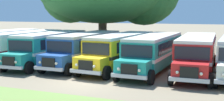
{
  "coord_description": "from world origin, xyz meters",
  "views": [
    {
      "loc": [
        9.0,
        -17.37,
        4.62
      ],
      "look_at": [
        0.0,
        4.88,
        1.6
      ],
      "focal_mm": 48.15,
      "sensor_mm": 36.0,
      "label": 1
    }
  ],
  "objects_px": {
    "parked_bus_slot_2": "(50,46)",
    "parked_bus_slot_4": "(121,49)",
    "parked_bus_slot_6": "(197,52)",
    "parked_bus_slot_0": "(1,43)",
    "parked_bus_slot_1": "(23,45)",
    "parked_bus_slot_3": "(86,47)",
    "parked_bus_slot_5": "(154,51)"
  },
  "relations": [
    {
      "from": "parked_bus_slot_4",
      "to": "parked_bus_slot_6",
      "type": "height_order",
      "value": "same"
    },
    {
      "from": "parked_bus_slot_4",
      "to": "parked_bus_slot_5",
      "type": "xyz_separation_m",
      "value": [
        2.95,
        -0.25,
        0.0
      ]
    },
    {
      "from": "parked_bus_slot_3",
      "to": "parked_bus_slot_5",
      "type": "relative_size",
      "value": 1.0
    },
    {
      "from": "parked_bus_slot_1",
      "to": "parked_bus_slot_3",
      "type": "bearing_deg",
      "value": 95.77
    },
    {
      "from": "parked_bus_slot_1",
      "to": "parked_bus_slot_2",
      "type": "distance_m",
      "value": 3.08
    },
    {
      "from": "parked_bus_slot_3",
      "to": "parked_bus_slot_6",
      "type": "bearing_deg",
      "value": 91.6
    },
    {
      "from": "parked_bus_slot_1",
      "to": "parked_bus_slot_0",
      "type": "bearing_deg",
      "value": -98.11
    },
    {
      "from": "parked_bus_slot_1",
      "to": "parked_bus_slot_5",
      "type": "bearing_deg",
      "value": 91.9
    },
    {
      "from": "parked_bus_slot_2",
      "to": "parked_bus_slot_5",
      "type": "distance_m",
      "value": 9.62
    },
    {
      "from": "parked_bus_slot_1",
      "to": "parked_bus_slot_6",
      "type": "relative_size",
      "value": 1.0
    },
    {
      "from": "parked_bus_slot_5",
      "to": "parked_bus_slot_6",
      "type": "height_order",
      "value": "same"
    },
    {
      "from": "parked_bus_slot_0",
      "to": "parked_bus_slot_3",
      "type": "relative_size",
      "value": 1.0
    },
    {
      "from": "parked_bus_slot_2",
      "to": "parked_bus_slot_5",
      "type": "relative_size",
      "value": 1.0
    },
    {
      "from": "parked_bus_slot_1",
      "to": "parked_bus_slot_4",
      "type": "xyz_separation_m",
      "value": [
        9.74,
        0.48,
        0.0
      ]
    },
    {
      "from": "parked_bus_slot_1",
      "to": "parked_bus_slot_5",
      "type": "xyz_separation_m",
      "value": [
        12.69,
        0.23,
        0.0
      ]
    },
    {
      "from": "parked_bus_slot_1",
      "to": "parked_bus_slot_3",
      "type": "relative_size",
      "value": 1.0
    },
    {
      "from": "parked_bus_slot_0",
      "to": "parked_bus_slot_1",
      "type": "relative_size",
      "value": 1.0
    },
    {
      "from": "parked_bus_slot_0",
      "to": "parked_bus_slot_5",
      "type": "distance_m",
      "value": 15.87
    },
    {
      "from": "parked_bus_slot_2",
      "to": "parked_bus_slot_6",
      "type": "distance_m",
      "value": 12.95
    },
    {
      "from": "parked_bus_slot_3",
      "to": "parked_bus_slot_4",
      "type": "bearing_deg",
      "value": 90.2
    },
    {
      "from": "parked_bus_slot_1",
      "to": "parked_bus_slot_6",
      "type": "xyz_separation_m",
      "value": [
        16.02,
        0.58,
        0.0
      ]
    },
    {
      "from": "parked_bus_slot_6",
      "to": "parked_bus_slot_3",
      "type": "bearing_deg",
      "value": -91.83
    },
    {
      "from": "parked_bus_slot_6",
      "to": "parked_bus_slot_5",
      "type": "bearing_deg",
      "value": -86.06
    },
    {
      "from": "parked_bus_slot_1",
      "to": "parked_bus_slot_3",
      "type": "distance_m",
      "value": 6.47
    },
    {
      "from": "parked_bus_slot_1",
      "to": "parked_bus_slot_2",
      "type": "bearing_deg",
      "value": 90.23
    },
    {
      "from": "parked_bus_slot_3",
      "to": "parked_bus_slot_2",
      "type": "bearing_deg",
      "value": -78.62
    },
    {
      "from": "parked_bus_slot_5",
      "to": "parked_bus_slot_1",
      "type": "bearing_deg",
      "value": -87.4
    },
    {
      "from": "parked_bus_slot_0",
      "to": "parked_bus_slot_6",
      "type": "xyz_separation_m",
      "value": [
        19.19,
        0.08,
        0.0
      ]
    },
    {
      "from": "parked_bus_slot_4",
      "to": "parked_bus_slot_6",
      "type": "relative_size",
      "value": 1.01
    },
    {
      "from": "parked_bus_slot_2",
      "to": "parked_bus_slot_4",
      "type": "height_order",
      "value": "same"
    },
    {
      "from": "parked_bus_slot_2",
      "to": "parked_bus_slot_4",
      "type": "bearing_deg",
      "value": 93.22
    },
    {
      "from": "parked_bus_slot_0",
      "to": "parked_bus_slot_2",
      "type": "bearing_deg",
      "value": 86.66
    }
  ]
}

